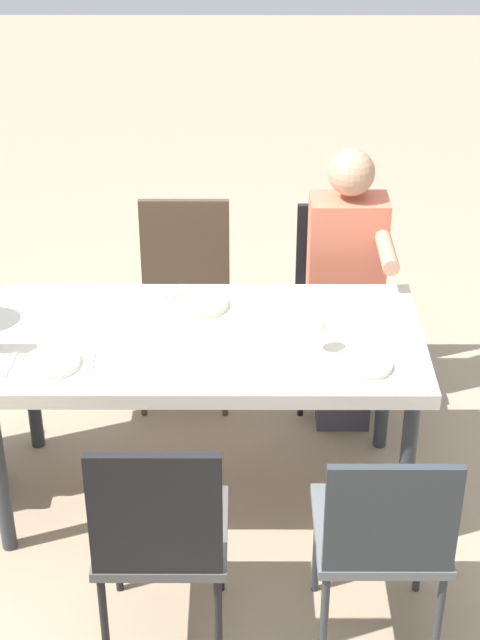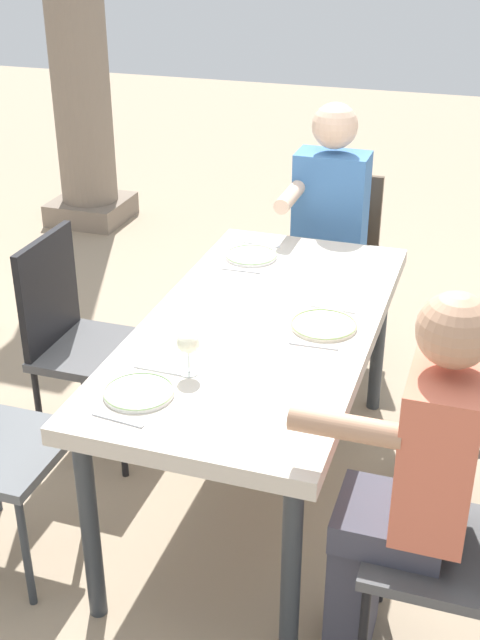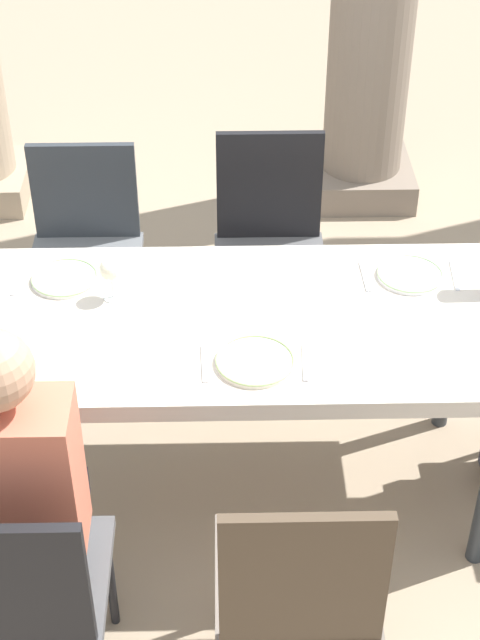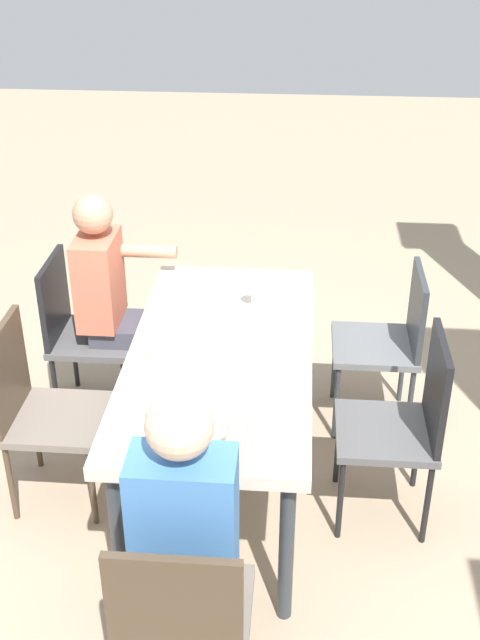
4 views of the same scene
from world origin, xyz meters
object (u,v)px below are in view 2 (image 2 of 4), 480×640
object	(u,v)px
wine_glass_0	(188,344)
plate_2	(251,255)
plate_0	(139,392)
plate_1	(324,325)
chair_west_south	(476,538)
dining_table	(261,339)
chair_mid_north	(77,332)
diner_woman_green	(326,235)
diner_man_white	(411,479)
chair_head_east	(333,255)
stone_column_far	(74,12)

from	to	relation	value
wine_glass_0	plate_2	size ratio (longest dim) A/B	0.67
plate_0	plate_1	xyz separation A→B (m)	(0.62, -0.44, -0.00)
chair_west_south	plate_1	distance (m)	0.92
dining_table	chair_mid_north	xyz separation A→B (m)	(0.12, 0.83, -0.17)
plate_0	diner_woman_green	bearing A→B (deg)	-7.18
diner_man_white	plate_2	world-z (taller)	diner_man_white
diner_man_white	plate_2	size ratio (longest dim) A/B	5.72
plate_2	plate_1	bearing A→B (deg)	-140.46
plate_2	diner_man_white	bearing A→B (deg)	-144.25
diner_woman_green	plate_1	world-z (taller)	diner_woman_green
chair_head_east	stone_column_far	size ratio (longest dim) A/B	0.31
wine_glass_0	plate_1	distance (m)	0.57
plate_2	chair_west_south	bearing A→B (deg)	-138.21
wine_glass_0	plate_2	distance (m)	0.99
dining_table	diner_man_white	size ratio (longest dim) A/B	1.34
diner_man_white	dining_table	bearing A→B (deg)	45.68
plate_0	chair_west_south	bearing A→B (deg)	-91.13
chair_mid_north	plate_1	world-z (taller)	chair_mid_north
plate_1	plate_2	world-z (taller)	same
diner_woman_green	plate_2	size ratio (longest dim) A/B	5.99
dining_table	chair_mid_north	world-z (taller)	chair_mid_north
stone_column_far	wine_glass_0	xyz separation A→B (m)	(-3.08, -2.00, -0.58)
chair_head_east	plate_2	world-z (taller)	chair_head_east
chair_mid_north	plate_1	distance (m)	1.09
plate_0	wine_glass_0	distance (m)	0.22
chair_head_east	plate_1	distance (m)	1.29
dining_table	chair_head_east	size ratio (longest dim) A/B	1.83
dining_table	plate_0	world-z (taller)	plate_0
dining_table	plate_2	xyz separation A→B (m)	(0.55, 0.21, 0.08)
stone_column_far	plate_2	size ratio (longest dim) A/B	13.51
dining_table	stone_column_far	world-z (taller)	stone_column_far
chair_head_east	chair_mid_north	bearing A→B (deg)	144.08
chair_mid_north	plate_2	xyz separation A→B (m)	(0.43, -0.62, 0.25)
dining_table	chair_west_south	world-z (taller)	chair_west_south
diner_man_white	diner_woman_green	bearing A→B (deg)	20.43
wine_glass_0	plate_2	bearing A→B (deg)	5.70
plate_2	diner_woman_green	bearing A→B (deg)	-21.49
chair_mid_north	plate_1	bearing A→B (deg)	-95.18
chair_mid_north	chair_head_east	xyz separation A→B (m)	(1.15, -0.83, -0.00)
wine_glass_0	dining_table	bearing A→B (deg)	-15.09
chair_mid_north	diner_man_white	world-z (taller)	diner_man_white
diner_man_white	wine_glass_0	world-z (taller)	diner_man_white
diner_man_white	plate_0	distance (m)	0.85
stone_column_far	plate_2	xyz separation A→B (m)	(-2.10, -1.90, -0.68)
chair_head_east	diner_man_white	world-z (taller)	diner_man_white
dining_table	plate_1	xyz separation A→B (m)	(0.02, -0.23, 0.08)
diner_woman_green	stone_column_far	bearing A→B (deg)	53.41
diner_man_white	wine_glass_0	distance (m)	0.80
stone_column_far	plate_0	world-z (taller)	stone_column_far
plate_2	wine_glass_0	bearing A→B (deg)	-174.30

